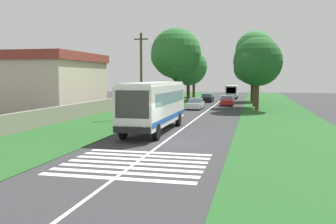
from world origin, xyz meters
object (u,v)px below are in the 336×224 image
roadside_building (58,81)px  roadside_tree_right_0 (251,67)px  coach_bus (155,103)px  roadside_tree_left_1 (175,55)px  trailing_minibus_0 (232,91)px  roadside_tree_right_2 (257,63)px  roadside_tree_left_0 (194,69)px  trailing_car_0 (196,104)px  roadside_tree_left_2 (187,68)px  utility_pole (141,74)px  trailing_car_1 (227,101)px  roadside_tree_right_1 (254,52)px  trailing_car_2 (207,98)px

roadside_building → roadside_tree_right_0: bearing=-49.6°
coach_bus → roadside_tree_left_1: bearing=8.4°
trailing_minibus_0 → roadside_tree_right_2: bearing=-170.5°
roadside_tree_left_0 → roadside_tree_right_2: roadside_tree_right_2 is taller
coach_bus → trailing_car_0: (20.39, -0.07, -1.48)m
roadside_tree_left_1 → roadside_tree_right_0: 14.29m
roadside_tree_left_2 → utility_pole: size_ratio=1.08×
trailing_car_1 → roadside_tree_left_0: 22.86m
coach_bus → roadside_tree_right_1: roadside_tree_right_1 is taller
roadside_tree_left_0 → roadside_tree_right_1: (-22.31, -11.93, 1.78)m
trailing_car_0 → trailing_car_1: (7.28, -3.59, 0.00)m
roadside_tree_right_1 → utility_pole: 20.68m
trailing_car_2 → roadside_tree_right_2: roadside_tree_right_2 is taller
roadside_tree_left_2 → utility_pole: bearing=-179.6°
trailing_car_0 → roadside_tree_right_1: (5.65, -7.26, 6.89)m
roadside_tree_left_0 → roadside_tree_left_2: (-11.30, -0.68, -0.08)m
roadside_building → roadside_tree_right_2: bearing=-82.5°
roadside_tree_left_1 → utility_pole: (-19.15, -0.42, -3.01)m
coach_bus → utility_pole: utility_pole is taller
utility_pole → roadside_building: 15.39m
roadside_tree_left_0 → roadside_tree_right_1: 25.36m
roadside_tree_left_1 → roadside_tree_right_2: (-8.41, -11.78, -1.60)m
roadside_tree_left_1 → roadside_building: 17.87m
trailing_car_0 → roadside_tree_left_0: (27.96, 4.68, 5.12)m
roadside_tree_right_1 → roadside_building: 26.62m
trailing_car_2 → roadside_tree_left_2: (2.42, 3.82, 5.04)m
trailing_car_0 → trailing_minibus_0: (24.98, -3.25, 0.88)m
coach_bus → utility_pole: (8.87, 3.74, 2.26)m
coach_bus → roadside_tree_left_2: 37.43m
roadside_tree_left_0 → roadside_tree_right_2: size_ratio=0.92×
trailing_car_2 → roadside_tree_left_2: roadside_tree_left_2 is taller
trailing_car_2 → trailing_car_1: bearing=-151.6°
coach_bus → trailing_car_1: 27.95m
trailing_car_1 → roadside_tree_right_2: size_ratio=0.48×
trailing_car_0 → roadside_tree_left_0: roadside_tree_left_0 is taller
trailing_car_2 → trailing_car_0: bearing=-179.3°
roadside_tree_right_2 → roadside_building: roadside_tree_right_2 is taller
trailing_minibus_0 → roadside_tree_left_1: size_ratio=0.53×
coach_bus → roadside_building: 23.75m
trailing_minibus_0 → roadside_building: bearing=144.8°
roadside_tree_right_2 → roadside_building: bearing=97.5°
trailing_car_0 → roadside_tree_left_1: 11.03m
coach_bus → roadside_tree_left_2: (37.05, 3.93, 3.56)m
coach_bus → roadside_tree_left_1: 28.81m
roadside_tree_right_0 → roadside_tree_left_1: bearing=128.6°
trailing_car_0 → roadside_tree_left_2: bearing=13.5°
coach_bus → roadside_tree_left_0: size_ratio=1.37×
roadside_tree_left_0 → roadside_tree_right_0: (-11.48, -11.54, -0.05)m
trailing_minibus_0 → roadside_tree_left_1: roadside_tree_left_1 is taller
roadside_tree_left_1 → roadside_building: bearing=131.9°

